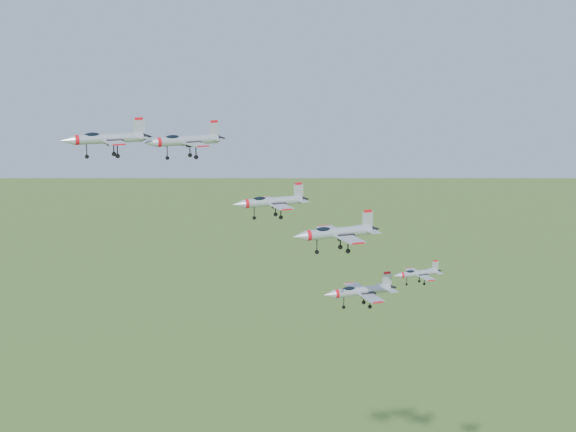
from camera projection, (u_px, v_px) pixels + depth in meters
jet_lead at (106, 138)px, 114.96m from camera, size 13.23×11.16×3.56m
jet_left_high at (185, 140)px, 118.58m from camera, size 13.08×10.92×3.50m
jet_right_high at (336, 233)px, 107.47m from camera, size 12.87×10.90×3.48m
jet_left_low at (271, 202)px, 131.92m from camera, size 13.41×11.37×3.63m
jet_right_low at (360, 291)px, 124.97m from camera, size 12.43×10.60×3.39m
jet_trail at (417, 273)px, 151.20m from camera, size 10.29×8.75×2.80m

